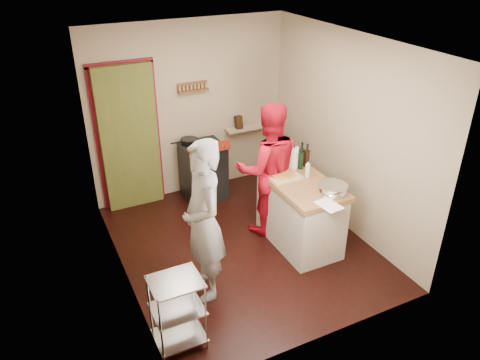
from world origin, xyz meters
name	(u,v)px	position (x,y,z in m)	size (l,w,h in m)	color
floor	(242,245)	(0.00, 0.00, 0.00)	(3.50, 3.50, 0.00)	black
back_wall	(148,127)	(-0.64, 1.78, 1.13)	(3.00, 0.44, 2.60)	tan
left_wall	(115,181)	(-1.50, 0.00, 1.30)	(0.04, 3.50, 2.60)	tan
right_wall	(346,134)	(1.50, 0.00, 1.30)	(0.04, 3.50, 2.60)	tan
ceiling	(243,41)	(0.00, 0.00, 2.61)	(3.00, 3.50, 0.02)	white
stove	(203,170)	(0.05, 1.42, 0.45)	(0.60, 0.63, 1.00)	black
wire_shelving	(178,310)	(-1.28, -1.20, 0.44)	(0.48, 0.40, 0.80)	silver
island	(300,211)	(0.70, -0.26, 0.48)	(0.70, 1.35, 1.21)	beige
person_stripe	(203,222)	(-0.75, -0.58, 0.92)	(0.67, 0.44, 1.84)	silver
person_red	(268,170)	(0.48, 0.22, 0.90)	(0.88, 0.68, 1.80)	#B30B1E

